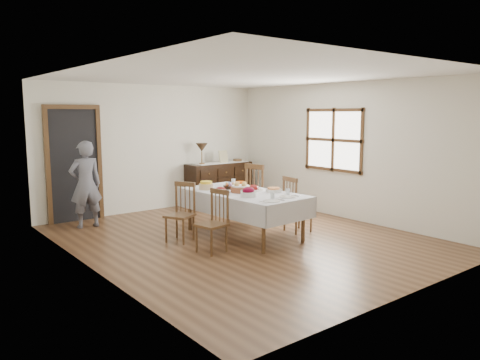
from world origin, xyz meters
TOP-DOWN VIEW (x-y plane):
  - ground at (0.00, 0.00)m, footprint 6.00×6.00m
  - room_shell at (-0.15, 0.42)m, footprint 5.02×6.02m
  - dining_table at (0.09, 0.12)m, footprint 1.23×2.22m
  - chair_left_near at (-0.79, -0.29)m, footprint 0.44×0.44m
  - chair_left_far at (-0.86, 0.52)m, footprint 0.52×0.52m
  - chair_right_near at (0.97, -0.20)m, footprint 0.44×0.44m
  - chair_right_far at (0.89, 0.64)m, footprint 0.52×0.52m
  - sideboard at (1.45, 2.72)m, footprint 1.53×0.55m
  - person at (-1.72, 2.33)m, footprint 0.53×0.36m
  - bread_basket at (0.04, 0.13)m, footprint 0.33×0.33m
  - egg_basket at (0.12, 0.53)m, footprint 0.24×0.24m
  - ham_platter_a at (-0.24, 0.31)m, footprint 0.31×0.31m
  - ham_platter_b at (0.33, 0.16)m, footprint 0.32×0.32m
  - beet_bowl at (-0.12, -0.27)m, footprint 0.25×0.25m
  - carrot_bowl at (0.38, 0.57)m, footprint 0.22×0.22m
  - pineapple_bowl at (-0.24, 0.72)m, footprint 0.24×0.24m
  - casserole_dish at (0.48, -0.18)m, footprint 0.26×0.26m
  - butter_dish at (-0.01, -0.06)m, footprint 0.15×0.10m
  - setting_left at (-0.06, -0.73)m, footprint 0.43×0.31m
  - setting_right at (0.37, -0.62)m, footprint 0.43×0.31m
  - glass_far_a at (-0.14, 0.83)m, footprint 0.06×0.06m
  - glass_far_b at (0.44, 0.86)m, footprint 0.07×0.07m
  - runner at (1.49, 2.68)m, footprint 1.30×0.35m
  - table_lamp at (0.99, 2.71)m, footprint 0.26×0.26m
  - picture_frame at (1.51, 2.63)m, footprint 0.22×0.08m
  - deco_bowl at (1.96, 2.70)m, footprint 0.20×0.20m

SIDE VIEW (x-z plane):
  - ground at x=0.00m, z-range 0.00..0.00m
  - sideboard at x=1.45m, z-range 0.00..0.92m
  - chair_left_near at x=-0.79m, z-range 0.01..0.92m
  - chair_left_far at x=-0.86m, z-range 0.01..0.94m
  - chair_right_near at x=0.97m, z-range 0.01..0.96m
  - chair_right_far at x=0.89m, z-range 0.01..1.12m
  - dining_table at x=0.09m, z-range 0.28..1.02m
  - setting_left at x=-0.06m, z-range 0.71..0.81m
  - setting_right at x=0.37m, z-range 0.71..0.81m
  - ham_platter_b at x=0.33m, z-range 0.71..0.83m
  - ham_platter_a at x=-0.24m, z-range 0.71..0.83m
  - casserole_dish at x=0.48m, z-range 0.74..0.81m
  - butter_dish at x=-0.01m, z-range 0.74..0.81m
  - egg_basket at x=0.12m, z-range 0.73..0.83m
  - carrot_bowl at x=0.38m, z-range 0.74..0.83m
  - glass_far_a at x=-0.14m, z-range 0.74..0.84m
  - glass_far_b at x=0.44m, z-range 0.74..0.85m
  - pineapple_bowl at x=-0.24m, z-range 0.74..0.88m
  - beet_bowl at x=-0.12m, z-range 0.73..0.88m
  - bread_basket at x=0.04m, z-range 0.72..0.89m
  - person at x=-1.72m, z-range 0.00..1.65m
  - runner at x=1.49m, z-range 0.92..0.93m
  - deco_bowl at x=1.96m, z-range 0.92..0.98m
  - picture_frame at x=1.51m, z-range 0.92..1.19m
  - table_lamp at x=0.99m, z-range 1.04..1.50m
  - room_shell at x=-0.15m, z-range 0.32..2.97m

